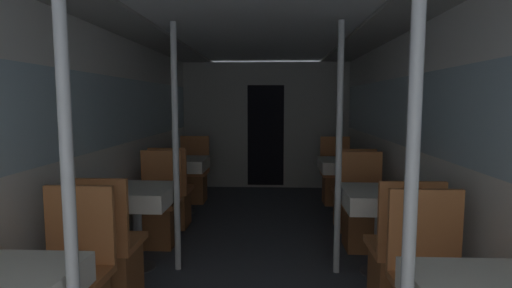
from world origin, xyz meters
name	(u,v)px	position (x,y,z in m)	size (l,w,h in m)	color
wall_left	(105,140)	(-1.48, 2.77, 1.15)	(0.05, 8.34, 2.21)	silver
wall_right	(416,142)	(1.48, 2.77, 1.15)	(0.05, 8.34, 2.21)	silver
ceiling_panel	(258,23)	(0.00, 2.77, 2.25)	(2.97, 8.34, 0.07)	silver
bulkhead_far	(266,126)	(0.00, 6.05, 1.10)	(2.91, 0.09, 2.21)	#A8A8A3
support_pole_left_0	(69,200)	(-0.72, 0.62, 1.10)	(0.06, 0.06, 2.21)	silver
dining_table_left_1	(137,199)	(-1.09, 2.47, 0.65)	(0.64, 0.64, 0.76)	#4C4C51
chair_left_near_1	(110,264)	(-1.09, 1.85, 0.30)	(0.45, 0.45, 0.99)	#9C5B31
chair_left_far_1	(158,216)	(-1.09, 3.10, 0.30)	(0.45, 0.45, 0.99)	#9C5B31
support_pole_left_1	(176,149)	(-0.72, 2.47, 1.10)	(0.06, 0.06, 2.21)	silver
dining_table_left_2	(183,166)	(-1.09, 4.32, 0.65)	(0.64, 0.64, 0.76)	#4C4C51
chair_left_near_2	(172,202)	(-1.09, 3.69, 0.30)	(0.45, 0.45, 0.99)	#9C5B31
chair_left_far_2	(193,182)	(-1.09, 4.94, 0.30)	(0.45, 0.45, 0.99)	#9C5B31
support_pole_right_0	(411,204)	(0.72, 0.62, 1.10)	(0.06, 0.06, 2.21)	silver
dining_table_right_1	(380,201)	(1.09, 2.47, 0.65)	(0.64, 0.64, 0.76)	#4C4C51
chair_right_near_1	(401,269)	(1.09, 1.85, 0.30)	(0.45, 0.45, 0.99)	#9C5B31
chair_right_far_1	(363,219)	(1.09, 3.10, 0.30)	(0.45, 0.45, 0.99)	#9C5B31
support_pole_right_1	(339,150)	(0.72, 2.47, 1.10)	(0.06, 0.06, 2.21)	silver
dining_table_right_2	(344,167)	(1.09, 4.32, 0.65)	(0.64, 0.64, 0.76)	#4C4C51
chair_right_near_2	(352,205)	(1.09, 3.69, 0.30)	(0.45, 0.45, 0.99)	#9C5B31
chair_right_far_2	(336,183)	(1.09, 4.94, 0.30)	(0.45, 0.45, 0.99)	#9C5B31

